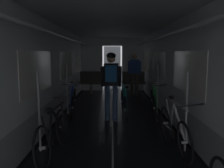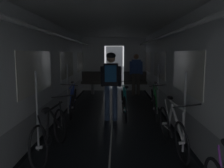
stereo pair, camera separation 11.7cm
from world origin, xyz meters
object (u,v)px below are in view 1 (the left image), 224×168
Objects in this scene: bench_seat_far_left at (91,81)px; bicycle_green at (153,102)px; bicycle_blue at (72,102)px; bicycle_teal_in_aisle at (124,103)px; bench_seat_far_right at (133,81)px; person_cyclist_aisle at (111,79)px; bicycle_white at (174,129)px; person_standing_near_bench at (134,72)px; bicycle_black at (53,133)px.

bicycle_green is (2.04, -3.60, -0.19)m from bench_seat_far_left.
bicycle_teal_in_aisle is at bearing -10.06° from bicycle_blue.
bench_seat_far_right is at bearing 60.53° from bicycle_blue.
person_cyclist_aisle is (-1.17, -0.45, 0.69)m from bicycle_green.
bicycle_green is at bearing 88.98° from bicycle_white.
bicycle_white is (0.20, -5.91, -0.19)m from bench_seat_far_right.
person_standing_near_bench is at bearing 91.99° from bicycle_white.
bicycle_teal_in_aisle is (1.21, -3.78, -0.18)m from bench_seat_far_left.
bench_seat_far_right is 5.91m from bicycle_white.
bicycle_green is (2.23, -0.07, -0.00)m from bicycle_blue.
bench_seat_far_right is at bearing 93.76° from bicycle_green.
bench_seat_far_left is 3.98m from bicycle_teal_in_aisle.
bicycle_blue is 1.00× the size of bicycle_black.
bicycle_white is (2.19, -2.38, -0.00)m from bicycle_blue.
bicycle_black is at bearing -118.78° from bicycle_teal_in_aisle.
bicycle_teal_in_aisle is (-0.59, -3.78, -0.18)m from bench_seat_far_right.
bicycle_black is at bearing -87.58° from bicycle_blue.
bench_seat_far_right is at bearing 72.96° from bicycle_black.
person_standing_near_bench is (1.89, 5.77, 0.59)m from bicycle_black.
bench_seat_far_left is at bearing 86.83° from bicycle_blue.
bicycle_white is at bearing -88.11° from bench_seat_far_right.
bicycle_teal_in_aisle is (-0.82, -0.18, 0.00)m from bicycle_green.
bench_seat_far_left is 0.58× the size of bicycle_white.
bench_seat_far_right is at bearing 77.05° from person_cyclist_aisle.
bench_seat_far_left is 0.58× the size of bicycle_black.
person_cyclist_aisle is 0.81m from bicycle_teal_in_aisle.
person_cyclist_aisle is (-0.93, -4.05, 0.50)m from bench_seat_far_right.
bicycle_white is at bearing 6.64° from bicycle_black.
bicycle_blue is 1.00× the size of bicycle_teal_in_aisle.
bench_seat_far_left is 4.14m from bicycle_green.
bicycle_green is at bearing -85.85° from person_standing_near_bench.
bench_seat_far_left reaches higher than bicycle_blue.
bicycle_blue is 0.98× the size of person_cyclist_aisle.
bench_seat_far_left is 0.58× the size of bicycle_teal_in_aisle.
bicycle_green reaches higher than bicycle_teal_in_aisle.
bicycle_black is at bearing -90.79° from bench_seat_far_left.
person_standing_near_bench reaches higher than bicycle_blue.
bench_seat_far_right reaches higher than bicycle_white.
bicycle_black is 2.41m from person_cyclist_aisle.
bicycle_black is (0.11, -2.62, -0.00)m from bicycle_blue.
bench_seat_far_right reaches higher than bicycle_green.
person_standing_near_bench is at bearing 75.73° from person_cyclist_aisle.
person_standing_near_bench is (2.00, 3.16, 0.59)m from bicycle_blue.
bicycle_green and bicycle_white have the same top height.
bench_seat_far_left is at bearing 180.00° from bench_seat_far_right.
bicycle_blue is 1.43m from bicycle_teal_in_aisle.
bicycle_blue is at bearing 169.94° from bicycle_teal_in_aisle.
bicycle_green is at bearing 12.66° from bicycle_teal_in_aisle.
person_cyclist_aisle reaches higher than bicycle_green.
person_cyclist_aisle is (0.87, -4.05, 0.50)m from bench_seat_far_left.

